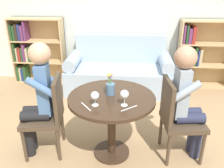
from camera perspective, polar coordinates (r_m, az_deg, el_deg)
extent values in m
plane|color=tan|center=(2.82, -0.08, -16.19)|extent=(16.00, 16.00, 0.00)
cube|color=silver|center=(4.34, 2.19, 17.85)|extent=(5.20, 0.05, 2.70)
cylinder|color=#382619|center=(2.42, -0.09, -3.45)|extent=(0.90, 0.90, 0.03)
cylinder|color=#382619|center=(2.60, -0.08, -10.19)|extent=(0.09, 0.09, 0.65)
cylinder|color=#382619|center=(2.81, -0.08, -15.95)|extent=(0.40, 0.40, 0.03)
cube|color=#9EB2C6|center=(4.16, 1.68, 1.31)|extent=(1.80, 0.80, 0.42)
cube|color=#9EB2C6|center=(4.31, 1.96, 8.61)|extent=(1.58, 0.16, 0.50)
cylinder|color=#9EB2C6|center=(4.16, -9.26, 5.68)|extent=(0.22, 0.72, 0.22)
cylinder|color=#9EB2C6|center=(4.09, 12.89, 5.09)|extent=(0.22, 0.72, 0.22)
cube|color=tan|center=(4.73, -16.69, 8.06)|extent=(0.95, 0.02, 1.19)
cube|color=tan|center=(4.80, -22.44, 7.48)|extent=(0.02, 0.28, 1.19)
cube|color=tan|center=(4.47, -11.62, 7.67)|extent=(0.02, 0.28, 1.19)
cube|color=tan|center=(4.80, -16.38, 0.93)|extent=(0.91, 0.28, 0.02)
cube|color=tan|center=(4.67, -16.94, 5.32)|extent=(0.91, 0.28, 0.02)
cube|color=tan|center=(4.56, -17.53, 9.94)|extent=(0.91, 0.28, 0.02)
cube|color=tan|center=(4.49, -18.16, 14.74)|extent=(0.91, 0.28, 0.02)
cube|color=#234723|center=(4.90, -21.20, 2.62)|extent=(0.04, 0.23, 0.28)
cube|color=tan|center=(4.89, -20.77, 2.47)|extent=(0.03, 0.23, 0.25)
cube|color=navy|center=(4.88, -20.33, 2.43)|extent=(0.03, 0.23, 0.24)
cube|color=#234723|center=(4.85, -19.84, 2.60)|extent=(0.04, 0.23, 0.28)
cube|color=#234723|center=(4.78, -22.01, 7.30)|extent=(0.03, 0.23, 0.34)
cube|color=tan|center=(4.77, -21.48, 6.80)|extent=(0.03, 0.23, 0.25)
cube|color=maroon|center=(4.75, -20.97, 6.79)|extent=(0.04, 0.23, 0.24)
cube|color=#234723|center=(4.73, -20.46, 6.84)|extent=(0.03, 0.23, 0.25)
cube|color=#602D5B|center=(4.71, -20.02, 7.24)|extent=(0.05, 0.23, 0.32)
cube|color=tan|center=(4.70, -19.42, 6.85)|extent=(0.04, 0.23, 0.25)
cube|color=#234723|center=(4.67, -18.84, 7.03)|extent=(0.05, 0.23, 0.28)
cube|color=#234723|center=(4.70, -22.68, 11.42)|extent=(0.03, 0.23, 0.27)
cube|color=#234723|center=(4.68, -22.13, 11.40)|extent=(0.04, 0.23, 0.26)
cube|color=#332319|center=(4.66, -21.60, 11.61)|extent=(0.04, 0.23, 0.29)
cube|color=navy|center=(4.64, -21.08, 11.60)|extent=(0.03, 0.23, 0.28)
cube|color=#602D5B|center=(4.62, -20.49, 11.55)|extent=(0.05, 0.23, 0.27)
cube|color=#602D5B|center=(4.59, -19.92, 12.00)|extent=(0.03, 0.23, 0.34)
cube|color=tan|center=(4.62, 21.09, 7.10)|extent=(0.95, 0.02, 1.19)
cube|color=tan|center=(4.39, 15.70, 6.97)|extent=(0.02, 0.28, 1.19)
cube|color=tan|center=(4.70, 20.45, -0.17)|extent=(0.91, 0.28, 0.02)
cube|color=tan|center=(4.56, 21.15, 4.29)|extent=(0.91, 0.28, 0.02)
cube|color=tan|center=(4.46, 21.90, 8.99)|extent=(0.91, 0.28, 0.02)
cube|color=tan|center=(4.38, 22.70, 13.89)|extent=(0.91, 0.28, 0.02)
cube|color=#234723|center=(4.53, 15.63, 1.82)|extent=(0.03, 0.23, 0.30)
cube|color=tan|center=(4.53, 16.20, 1.90)|extent=(0.04, 0.23, 0.32)
cube|color=#332319|center=(4.55, 16.73, 1.60)|extent=(0.04, 0.23, 0.27)
cube|color=maroon|center=(4.56, 17.30, 1.63)|extent=(0.04, 0.23, 0.28)
cube|color=maroon|center=(4.56, 17.88, 1.91)|extent=(0.03, 0.23, 0.33)
cube|color=#234723|center=(4.59, 18.28, 1.45)|extent=(0.03, 0.23, 0.26)
cube|color=navy|center=(4.41, 16.32, 6.32)|extent=(0.05, 0.23, 0.27)
cube|color=#332319|center=(4.42, 17.08, 6.20)|extent=(0.05, 0.23, 0.26)
cube|color=tan|center=(4.43, 17.89, 6.59)|extent=(0.05, 0.23, 0.33)
cube|color=navy|center=(4.45, 18.63, 6.16)|extent=(0.05, 0.23, 0.27)
cube|color=#234723|center=(4.45, 19.28, 6.50)|extent=(0.03, 0.23, 0.33)
cube|color=navy|center=(4.47, 19.75, 6.14)|extent=(0.03, 0.23, 0.28)
cube|color=tan|center=(4.48, 20.26, 6.19)|extent=(0.04, 0.23, 0.29)
cube|color=#602D5B|center=(4.30, 16.83, 11.52)|extent=(0.03, 0.23, 0.31)
cube|color=#234723|center=(4.32, 17.45, 11.43)|extent=(0.03, 0.23, 0.31)
cube|color=#602D5B|center=(4.33, 18.08, 11.05)|extent=(0.05, 0.23, 0.26)
cube|color=maroon|center=(4.34, 18.90, 11.17)|extent=(0.05, 0.23, 0.29)
cylinder|color=#473828|center=(3.03, -18.58, -9.77)|extent=(0.04, 0.04, 0.40)
cylinder|color=#473828|center=(2.75, -20.33, -13.89)|extent=(0.04, 0.04, 0.40)
cylinder|color=#473828|center=(2.95, -11.78, -9.83)|extent=(0.04, 0.04, 0.40)
cylinder|color=#473828|center=(2.67, -12.74, -14.10)|extent=(0.04, 0.04, 0.40)
cube|color=#473828|center=(2.72, -16.41, -7.96)|extent=(0.47, 0.47, 0.05)
cube|color=#473828|center=(2.56, -12.90, -3.21)|extent=(0.09, 0.38, 0.45)
cylinder|color=#473828|center=(2.72, 20.93, -14.44)|extent=(0.04, 0.04, 0.40)
cylinder|color=#473828|center=(2.98, 18.42, -10.27)|extent=(0.04, 0.04, 0.40)
cylinder|color=#473828|center=(2.61, 13.42, -15.19)|extent=(0.04, 0.04, 0.40)
cylinder|color=#473828|center=(2.88, 11.64, -10.74)|extent=(0.04, 0.04, 0.40)
cube|color=#473828|center=(2.67, 16.67, -8.68)|extent=(0.46, 0.46, 0.05)
cube|color=#473828|center=(2.49, 13.19, -4.08)|extent=(0.08, 0.38, 0.45)
cylinder|color=black|center=(2.90, -18.90, -10.81)|extent=(0.11, 0.11, 0.45)
cylinder|color=black|center=(2.82, -19.44, -12.08)|extent=(0.11, 0.11, 0.45)
cylinder|color=black|center=(2.73, -17.44, -6.11)|extent=(0.31, 0.15, 0.11)
cylinder|color=black|center=(2.64, -17.94, -7.31)|extent=(0.31, 0.15, 0.11)
cube|color=#4C709E|center=(2.53, -16.06, -1.27)|extent=(0.15, 0.21, 0.55)
cylinder|color=#4C709E|center=(2.62, -15.71, 1.70)|extent=(0.29, 0.11, 0.23)
cylinder|color=#4C709E|center=(2.38, -16.90, -0.79)|extent=(0.29, 0.11, 0.23)
sphere|color=tan|center=(2.40, -17.10, 7.00)|extent=(0.22, 0.22, 0.22)
cylinder|color=#282D47|center=(2.79, 19.67, -12.45)|extent=(0.11, 0.11, 0.45)
cylinder|color=#282D47|center=(2.87, 18.91, -11.18)|extent=(0.11, 0.11, 0.45)
cylinder|color=#282D47|center=(2.61, 18.24, -7.80)|extent=(0.31, 0.14, 0.11)
cylinder|color=#282D47|center=(2.69, 17.49, -6.58)|extent=(0.31, 0.14, 0.11)
cube|color=#93A3B2|center=(2.49, 16.25, -2.02)|extent=(0.14, 0.21, 0.53)
cylinder|color=#93A3B2|center=(2.34, 17.43, -1.74)|extent=(0.29, 0.10, 0.23)
cylinder|color=#93A3B2|center=(2.57, 15.58, 0.88)|extent=(0.29, 0.10, 0.23)
sphere|color=tan|center=(2.36, 17.30, 6.13)|extent=(0.22, 0.22, 0.22)
cylinder|color=white|center=(2.27, -4.07, -5.08)|extent=(0.06, 0.06, 0.00)
cylinder|color=white|center=(2.25, -4.09, -4.28)|extent=(0.01, 0.01, 0.07)
sphere|color=white|center=(2.22, -4.14, -2.80)|extent=(0.08, 0.08, 0.08)
cylinder|color=white|center=(2.26, 2.95, -5.09)|extent=(0.06, 0.06, 0.00)
cylinder|color=white|center=(2.24, 2.97, -4.13)|extent=(0.01, 0.01, 0.08)
sphere|color=white|center=(2.21, 3.02, -2.44)|extent=(0.08, 0.08, 0.08)
sphere|color=maroon|center=(2.21, 3.01, -2.68)|extent=(0.06, 0.06, 0.06)
cylinder|color=slate|center=(2.44, -0.38, -1.22)|extent=(0.09, 0.09, 0.12)
cylinder|color=#4C7A42|center=(2.39, -0.79, 1.02)|extent=(0.01, 0.01, 0.10)
sphere|color=#EACC4C|center=(2.37, -0.80, 2.09)|extent=(0.04, 0.04, 0.04)
cylinder|color=#4C7A42|center=(2.39, -0.71, 1.16)|extent=(0.01, 0.01, 0.11)
sphere|color=#EACC4C|center=(2.37, -0.71, 2.35)|extent=(0.04, 0.04, 0.04)
cylinder|color=#4C7A42|center=(2.40, -0.18, 1.27)|extent=(0.01, 0.01, 0.10)
sphere|color=#E07F4C|center=(2.38, -0.19, 2.41)|extent=(0.04, 0.04, 0.04)
cylinder|color=#4C7A42|center=(2.40, -0.37, 1.21)|extent=(0.00, 0.01, 0.10)
sphere|color=silver|center=(2.38, -0.38, 2.33)|extent=(0.04, 0.04, 0.04)
cylinder|color=#4C7A42|center=(2.41, -0.51, 0.97)|extent=(0.00, 0.01, 0.07)
sphere|color=#9E70B2|center=(2.40, -0.52, 1.79)|extent=(0.04, 0.04, 0.04)
cube|color=silver|center=(2.21, 4.15, -5.84)|extent=(0.16, 0.13, 0.00)
cube|color=silver|center=(2.25, -6.29, -5.40)|extent=(0.12, 0.16, 0.00)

